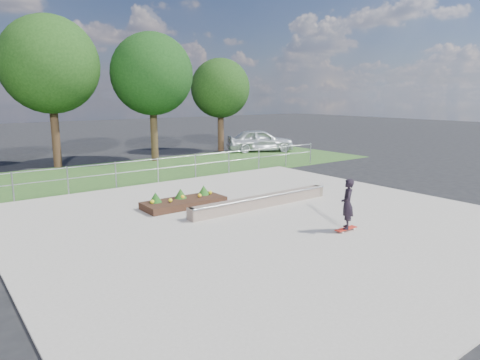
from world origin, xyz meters
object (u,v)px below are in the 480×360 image
planter_bed (183,201)px  skateboarder (347,204)px  grind_ledge (262,201)px  parked_car (260,140)px

planter_bed → skateboarder: size_ratio=1.91×
grind_ledge → planter_bed: size_ratio=2.00×
skateboarder → parked_car: 18.71m
grind_ledge → parked_car: size_ratio=1.26×
planter_bed → parked_car: parked_car is taller
planter_bed → parked_car: bearing=40.4°
parked_car → skateboarder: bearing=174.5°
grind_ledge → planter_bed: bearing=140.6°
planter_bed → parked_car: (12.27, 10.44, 0.57)m
planter_bed → parked_car: size_ratio=0.63×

